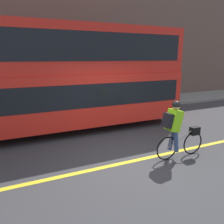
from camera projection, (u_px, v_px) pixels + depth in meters
name	position (u px, v px, depth m)	size (l,w,h in m)	color
ground_plane	(128.00, 158.00, 5.81)	(80.00, 80.00, 0.00)	#38383A
road_center_line	(132.00, 161.00, 5.63)	(50.00, 0.14, 0.01)	yellow
sidewalk_curb	(72.00, 109.00, 11.16)	(60.00, 2.60, 0.12)	gray
building_facade	(62.00, 34.00, 11.53)	(60.00, 0.30, 7.58)	brown
bus	(23.00, 75.00, 7.21)	(11.23, 2.50, 3.66)	black
cyclist_on_bike	(177.00, 128.00, 5.63)	(1.52, 0.32, 1.56)	black
trash_bin	(7.00, 103.00, 9.72)	(0.56, 0.56, 1.02)	#262628
street_sign_post	(150.00, 79.00, 12.54)	(0.36, 0.09, 2.31)	#59595B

